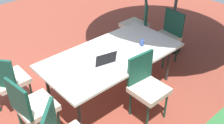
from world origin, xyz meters
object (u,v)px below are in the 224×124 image
(dining_table, at_px, (112,56))
(chair_north, at_px, (147,85))
(cup, at_px, (142,43))
(chair_southeast, at_px, (7,79))
(laptop, at_px, (104,61))
(chair_southwest, at_px, (138,22))
(chair_west, at_px, (167,35))
(chair_east, at_px, (32,106))

(dining_table, xyz_separation_m, chair_north, (-0.02, 0.70, -0.14))
(chair_north, distance_m, cup, 0.79)
(chair_southeast, xyz_separation_m, cup, (-1.88, 0.86, 0.25))
(laptop, bearing_deg, chair_north, 129.05)
(chair_southwest, xyz_separation_m, chair_north, (1.37, 1.47, 0.00))
(chair_west, height_order, laptop, chair_west)
(chair_west, bearing_deg, dining_table, -84.10)
(chair_east, xyz_separation_m, laptop, (-1.12, 0.10, 0.24))
(dining_table, relative_size, cup, 19.69)
(chair_southeast, height_order, cup, chair_southeast)
(chair_southwest, bearing_deg, chair_east, -29.22)
(chair_southeast, bearing_deg, chair_southwest, -127.41)
(dining_table, xyz_separation_m, chair_southwest, (-1.39, -0.77, -0.14))
(laptop, bearing_deg, dining_table, -142.51)
(chair_west, height_order, chair_north, same)
(dining_table, height_order, laptop, laptop)
(chair_north, relative_size, chair_east, 1.00)
(chair_southwest, xyz_separation_m, cup, (0.87, 0.90, 0.25))
(cup, bearing_deg, chair_north, 48.77)
(dining_table, bearing_deg, chair_west, -178.37)
(chair_east, xyz_separation_m, cup, (-1.89, 0.12, 0.25))
(chair_east, height_order, cup, chair_east)
(chair_west, bearing_deg, laptop, -80.44)
(chair_west, bearing_deg, chair_southwest, -173.55)
(chair_southeast, distance_m, cup, 2.09)
(dining_table, distance_m, chair_east, 1.38)
(chair_west, height_order, chair_southeast, same)
(chair_southwest, bearing_deg, laptop, -16.76)
(dining_table, xyz_separation_m, laptop, (0.26, 0.11, 0.09))
(laptop, height_order, cup, laptop)
(chair_north, bearing_deg, chair_west, 32.00)
(chair_west, bearing_deg, chair_east, -84.66)
(chair_southwest, bearing_deg, chair_north, 2.01)
(chair_west, height_order, cup, chair_west)
(dining_table, bearing_deg, cup, 165.43)
(chair_north, xyz_separation_m, laptop, (0.28, -0.58, 0.24))
(chair_southeast, distance_m, chair_east, 0.74)
(laptop, distance_m, cup, 0.77)
(chair_southeast, bearing_deg, chair_west, -142.13)
(chair_southwest, height_order, cup, chair_southwest)
(chair_southwest, relative_size, chair_southeast, 1.00)
(chair_southwest, height_order, chair_east, same)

